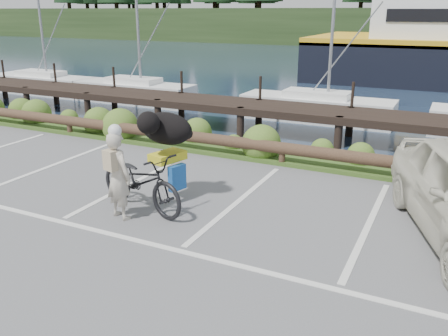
# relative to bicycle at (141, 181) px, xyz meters

# --- Properties ---
(ground) EXTENTS (72.00, 72.00, 0.00)m
(ground) POSITION_rel_bicycle_xyz_m (1.55, -0.77, -0.59)
(ground) COLOR #565759
(harbor_backdrop) EXTENTS (170.00, 160.00, 30.00)m
(harbor_backdrop) POSITION_rel_bicycle_xyz_m (1.95, 77.65, -0.59)
(harbor_backdrop) COLOR #19283D
(harbor_backdrop) RESTS_ON ground
(vegetation_strip) EXTENTS (34.00, 1.60, 0.10)m
(vegetation_strip) POSITION_rel_bicycle_xyz_m (1.55, 4.53, -0.54)
(vegetation_strip) COLOR #3D5B21
(vegetation_strip) RESTS_ON ground
(log_rail) EXTENTS (32.00, 0.30, 0.60)m
(log_rail) POSITION_rel_bicycle_xyz_m (1.55, 3.83, -0.59)
(log_rail) COLOR #443021
(log_rail) RESTS_ON ground
(bicycle) EXTENTS (2.36, 1.32, 1.17)m
(bicycle) POSITION_rel_bicycle_xyz_m (0.00, 0.00, 0.00)
(bicycle) COLOR black
(bicycle) RESTS_ON ground
(cyclist) EXTENTS (0.69, 0.54, 1.66)m
(cyclist) POSITION_rel_bicycle_xyz_m (-0.13, -0.50, 0.25)
(cyclist) COLOR #BCB29F
(cyclist) RESTS_ON ground
(dog) EXTENTS (0.82, 1.23, 0.65)m
(dog) POSITION_rel_bicycle_xyz_m (0.18, 0.69, 0.91)
(dog) COLOR black
(dog) RESTS_ON bicycle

